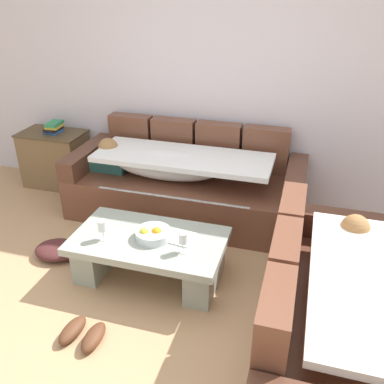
{
  "coord_description": "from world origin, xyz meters",
  "views": [
    {
      "loc": [
        0.97,
        -1.99,
        2.21
      ],
      "look_at": [
        0.07,
        1.07,
        0.55
      ],
      "focal_mm": 39.14,
      "sensor_mm": 36.0,
      "label": 1
    }
  ],
  "objects_px": {
    "open_magazine": "(176,236)",
    "side_cabinet": "(56,159)",
    "coffee_table": "(149,253)",
    "wine_glass_near_left": "(102,226)",
    "pair_of_shoes": "(83,333)",
    "crumpled_garment": "(58,250)",
    "book_stack_on_cabinet": "(54,127)",
    "couch_along_wall": "(183,184)",
    "fruit_bowl": "(153,234)",
    "couch_near_window": "(338,319)",
    "wine_glass_near_right": "(183,239)"
  },
  "relations": [
    {
      "from": "open_magazine",
      "to": "side_cabinet",
      "type": "distance_m",
      "value": 2.25
    },
    {
      "from": "coffee_table",
      "to": "wine_glass_near_left",
      "type": "height_order",
      "value": "wine_glass_near_left"
    },
    {
      "from": "pair_of_shoes",
      "to": "crumpled_garment",
      "type": "xyz_separation_m",
      "value": [
        -0.69,
        0.79,
        0.01
      ]
    },
    {
      "from": "coffee_table",
      "to": "crumpled_garment",
      "type": "height_order",
      "value": "coffee_table"
    },
    {
      "from": "wine_glass_near_left",
      "to": "book_stack_on_cabinet",
      "type": "distance_m",
      "value": 1.95
    },
    {
      "from": "crumpled_garment",
      "to": "couch_along_wall",
      "type": "bearing_deg",
      "value": 51.5
    },
    {
      "from": "wine_glass_near_left",
      "to": "side_cabinet",
      "type": "distance_m",
      "value": 1.97
    },
    {
      "from": "couch_along_wall",
      "to": "pair_of_shoes",
      "type": "xyz_separation_m",
      "value": [
        -0.14,
        -1.83,
        -0.29
      ]
    },
    {
      "from": "coffee_table",
      "to": "fruit_bowl",
      "type": "distance_m",
      "value": 0.18
    },
    {
      "from": "side_cabinet",
      "to": "book_stack_on_cabinet",
      "type": "xyz_separation_m",
      "value": [
        0.04,
        0.01,
        0.38
      ]
    },
    {
      "from": "couch_along_wall",
      "to": "fruit_bowl",
      "type": "bearing_deg",
      "value": -84.82
    },
    {
      "from": "couch_near_window",
      "to": "wine_glass_near_left",
      "type": "xyz_separation_m",
      "value": [
        -1.75,
        0.33,
        0.16
      ]
    },
    {
      "from": "wine_glass_near_left",
      "to": "book_stack_on_cabinet",
      "type": "xyz_separation_m",
      "value": [
        -1.31,
        1.43,
        0.21
      ]
    },
    {
      "from": "crumpled_garment",
      "to": "coffee_table",
      "type": "bearing_deg",
      "value": -2.46
    },
    {
      "from": "wine_glass_near_right",
      "to": "pair_of_shoes",
      "type": "relative_size",
      "value": 0.55
    },
    {
      "from": "couch_along_wall",
      "to": "crumpled_garment",
      "type": "height_order",
      "value": "couch_along_wall"
    },
    {
      "from": "wine_glass_near_right",
      "to": "wine_glass_near_left",
      "type": "bearing_deg",
      "value": -178.78
    },
    {
      "from": "couch_near_window",
      "to": "book_stack_on_cabinet",
      "type": "xyz_separation_m",
      "value": [
        -3.06,
        1.76,
        0.37
      ]
    },
    {
      "from": "open_magazine",
      "to": "side_cabinet",
      "type": "xyz_separation_m",
      "value": [
        -1.88,
        1.24,
        -0.06
      ]
    },
    {
      "from": "book_stack_on_cabinet",
      "to": "wine_glass_near_right",
      "type": "bearing_deg",
      "value": -35.95
    },
    {
      "from": "coffee_table",
      "to": "wine_glass_near_right",
      "type": "xyz_separation_m",
      "value": [
        0.32,
        -0.1,
        0.26
      ]
    },
    {
      "from": "side_cabinet",
      "to": "couch_near_window",
      "type": "bearing_deg",
      "value": -29.54
    },
    {
      "from": "couch_along_wall",
      "to": "open_magazine",
      "type": "bearing_deg",
      "value": -75.18
    },
    {
      "from": "couch_near_window",
      "to": "coffee_table",
      "type": "xyz_separation_m",
      "value": [
        -1.42,
        0.45,
        -0.1
      ]
    },
    {
      "from": "coffee_table",
      "to": "wine_glass_near_left",
      "type": "bearing_deg",
      "value": -160.42
    },
    {
      "from": "fruit_bowl",
      "to": "crumpled_garment",
      "type": "bearing_deg",
      "value": 177.93
    },
    {
      "from": "couch_near_window",
      "to": "crumpled_garment",
      "type": "bearing_deg",
      "value": 78.12
    },
    {
      "from": "open_magazine",
      "to": "coffee_table",
      "type": "bearing_deg",
      "value": -152.73
    },
    {
      "from": "wine_glass_near_right",
      "to": "book_stack_on_cabinet",
      "type": "bearing_deg",
      "value": 144.05
    },
    {
      "from": "fruit_bowl",
      "to": "wine_glass_near_right",
      "type": "xyz_separation_m",
      "value": [
        0.28,
        -0.11,
        0.08
      ]
    },
    {
      "from": "open_magazine",
      "to": "pair_of_shoes",
      "type": "height_order",
      "value": "open_magazine"
    },
    {
      "from": "side_cabinet",
      "to": "wine_glass_near_right",
      "type": "bearing_deg",
      "value": -35.27
    },
    {
      "from": "book_stack_on_cabinet",
      "to": "crumpled_garment",
      "type": "height_order",
      "value": "book_stack_on_cabinet"
    },
    {
      "from": "open_magazine",
      "to": "couch_along_wall",
      "type": "bearing_deg",
      "value": 113.05
    },
    {
      "from": "coffee_table",
      "to": "book_stack_on_cabinet",
      "type": "height_order",
      "value": "book_stack_on_cabinet"
    },
    {
      "from": "couch_near_window",
      "to": "wine_glass_near_left",
      "type": "bearing_deg",
      "value": 79.28
    },
    {
      "from": "book_stack_on_cabinet",
      "to": "crumpled_garment",
      "type": "xyz_separation_m",
      "value": [
        0.75,
        -1.28,
        -0.64
      ]
    },
    {
      "from": "open_magazine",
      "to": "pair_of_shoes",
      "type": "relative_size",
      "value": 0.92
    },
    {
      "from": "wine_glass_near_left",
      "to": "side_cabinet",
      "type": "height_order",
      "value": "side_cabinet"
    },
    {
      "from": "open_magazine",
      "to": "wine_glass_near_right",
      "type": "bearing_deg",
      "value": -49.31
    },
    {
      "from": "couch_near_window",
      "to": "wine_glass_near_right",
      "type": "bearing_deg",
      "value": 72.64
    },
    {
      "from": "coffee_table",
      "to": "book_stack_on_cabinet",
      "type": "relative_size",
      "value": 5.54
    },
    {
      "from": "book_stack_on_cabinet",
      "to": "couch_near_window",
      "type": "bearing_deg",
      "value": -29.97
    },
    {
      "from": "couch_along_wall",
      "to": "wine_glass_near_right",
      "type": "height_order",
      "value": "couch_along_wall"
    },
    {
      "from": "fruit_bowl",
      "to": "crumpled_garment",
      "type": "distance_m",
      "value": 0.99
    },
    {
      "from": "side_cabinet",
      "to": "pair_of_shoes",
      "type": "relative_size",
      "value": 2.37
    },
    {
      "from": "side_cabinet",
      "to": "coffee_table",
      "type": "bearing_deg",
      "value": -37.94
    },
    {
      "from": "couch_near_window",
      "to": "open_magazine",
      "type": "distance_m",
      "value": 1.32
    },
    {
      "from": "couch_along_wall",
      "to": "fruit_bowl",
      "type": "relative_size",
      "value": 8.25
    },
    {
      "from": "book_stack_on_cabinet",
      "to": "open_magazine",
      "type": "bearing_deg",
      "value": -33.99
    }
  ]
}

